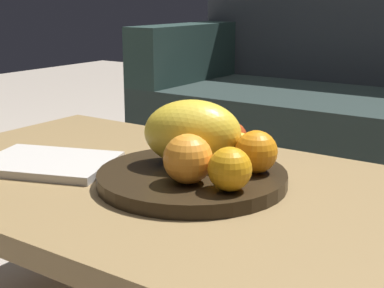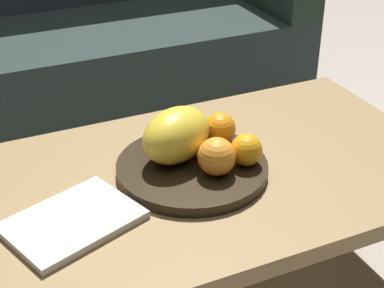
% 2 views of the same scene
% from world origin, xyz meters
% --- Properties ---
extents(coffee_table, '(1.20, 0.65, 0.40)m').
position_xyz_m(coffee_table, '(0.00, 0.00, 0.36)').
color(coffee_table, olive).
rests_on(coffee_table, ground_plane).
extents(couch, '(1.70, 0.70, 0.90)m').
position_xyz_m(couch, '(0.04, 1.16, 0.30)').
color(couch, '#24312E').
rests_on(couch, ground_plane).
extents(fruit_bowl, '(0.34, 0.34, 0.03)m').
position_xyz_m(fruit_bowl, '(0.01, 0.01, 0.41)').
color(fruit_bowl, black).
rests_on(fruit_bowl, coffee_table).
extents(melon_large_front, '(0.21, 0.19, 0.12)m').
position_xyz_m(melon_large_front, '(-0.01, 0.04, 0.49)').
color(melon_large_front, yellow).
rests_on(melon_large_front, fruit_bowl).
extents(orange_front, '(0.08, 0.08, 0.08)m').
position_xyz_m(orange_front, '(0.04, -0.05, 0.47)').
color(orange_front, orange).
rests_on(orange_front, fruit_bowl).
extents(orange_left, '(0.08, 0.08, 0.08)m').
position_xyz_m(orange_left, '(0.11, 0.07, 0.46)').
color(orange_left, orange).
rests_on(orange_left, fruit_bowl).
extents(orange_right, '(0.07, 0.07, 0.07)m').
position_xyz_m(orange_right, '(0.12, -0.04, 0.46)').
color(orange_right, orange).
rests_on(orange_right, fruit_bowl).
extents(apple_front, '(0.07, 0.07, 0.07)m').
position_xyz_m(apple_front, '(0.02, 0.13, 0.46)').
color(apple_front, '#BA3D18').
rests_on(apple_front, fruit_bowl).
extents(banana_bunch, '(0.15, 0.15, 0.06)m').
position_xyz_m(banana_bunch, '(0.01, 0.07, 0.45)').
color(banana_bunch, yellow).
rests_on(banana_bunch, fruit_bowl).
extents(magazine, '(0.30, 0.25, 0.02)m').
position_xyz_m(magazine, '(-0.28, -0.07, 0.41)').
color(magazine, beige).
rests_on(magazine, coffee_table).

